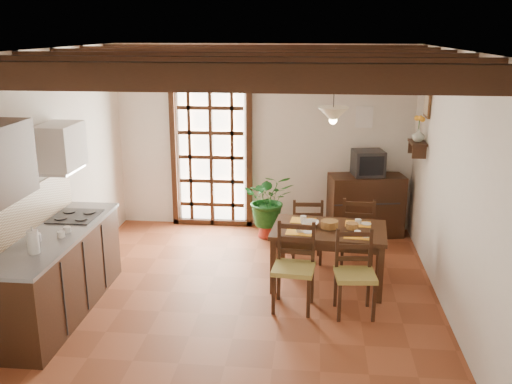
# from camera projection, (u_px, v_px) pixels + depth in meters

# --- Properties ---
(ground_plane) EXTENTS (5.00, 5.00, 0.00)m
(ground_plane) POSITION_uv_depth(u_px,v_px,m) (244.00, 295.00, 6.68)
(ground_plane) COLOR brown
(room_shell) EXTENTS (4.52, 5.02, 2.81)m
(room_shell) POSITION_uv_depth(u_px,v_px,m) (243.00, 143.00, 6.18)
(room_shell) COLOR silver
(room_shell) RESTS_ON ground_plane
(ceiling_beams) EXTENTS (4.50, 4.34, 0.20)m
(ceiling_beams) POSITION_uv_depth(u_px,v_px,m) (243.00, 60.00, 5.94)
(ceiling_beams) COLOR black
(ceiling_beams) RESTS_ON room_shell
(french_door) EXTENTS (1.26, 0.11, 2.32)m
(french_door) POSITION_uv_depth(u_px,v_px,m) (211.00, 152.00, 8.77)
(french_door) COLOR white
(french_door) RESTS_ON ground_plane
(kitchen_counter) EXTENTS (0.64, 2.25, 1.38)m
(kitchen_counter) POSITION_uv_depth(u_px,v_px,m) (58.00, 272.00, 6.17)
(kitchen_counter) COLOR black
(kitchen_counter) RESTS_ON ground_plane
(range_hood) EXTENTS (0.38, 0.60, 0.54)m
(range_hood) POSITION_uv_depth(u_px,v_px,m) (60.00, 147.00, 6.35)
(range_hood) COLOR white
(range_hood) RESTS_ON room_shell
(counter_items) EXTENTS (0.50, 1.43, 0.25)m
(counter_items) POSITION_uv_depth(u_px,v_px,m) (57.00, 227.00, 6.12)
(counter_items) COLOR black
(counter_items) RESTS_ON kitchen_counter
(dining_table) EXTENTS (1.41, 0.97, 0.73)m
(dining_table) POSITION_uv_depth(u_px,v_px,m) (329.00, 236.00, 6.80)
(dining_table) COLOR #3A2213
(dining_table) RESTS_ON ground_plane
(chair_near_left) EXTENTS (0.48, 0.47, 0.97)m
(chair_near_left) POSITION_uv_depth(u_px,v_px,m) (293.00, 283.00, 6.31)
(chair_near_left) COLOR #A29545
(chair_near_left) RESTS_ON ground_plane
(chair_near_right) EXTENTS (0.46, 0.44, 0.92)m
(chair_near_right) POSITION_uv_depth(u_px,v_px,m) (354.00, 289.00, 6.19)
(chair_near_right) COLOR #A29545
(chair_near_right) RESTS_ON ground_plane
(chair_far_left) EXTENTS (0.44, 0.42, 0.90)m
(chair_far_left) POSITION_uv_depth(u_px,v_px,m) (306.00, 241.00, 7.60)
(chair_far_left) COLOR #A29545
(chair_far_left) RESTS_ON ground_plane
(chair_far_right) EXTENTS (0.47, 0.45, 0.95)m
(chair_far_right) POSITION_uv_depth(u_px,v_px,m) (357.00, 243.00, 7.48)
(chair_far_right) COLOR #A29545
(chair_far_right) RESTS_ON ground_plane
(table_setting) EXTENTS (0.97, 0.65, 0.09)m
(table_setting) POSITION_uv_depth(u_px,v_px,m) (329.00, 228.00, 6.77)
(table_setting) COLOR #FFAC28
(table_setting) RESTS_ON dining_table
(table_bowl) EXTENTS (0.24, 0.24, 0.05)m
(table_bowl) POSITION_uv_depth(u_px,v_px,m) (310.00, 223.00, 6.85)
(table_bowl) COLOR white
(table_bowl) RESTS_ON dining_table
(sideboard) EXTENTS (1.16, 0.69, 0.92)m
(sideboard) POSITION_uv_depth(u_px,v_px,m) (366.00, 205.00, 8.53)
(sideboard) COLOR black
(sideboard) RESTS_ON ground_plane
(crt_tv) EXTENTS (0.50, 0.47, 0.37)m
(crt_tv) POSITION_uv_depth(u_px,v_px,m) (368.00, 163.00, 8.34)
(crt_tv) COLOR black
(crt_tv) RESTS_ON sideboard
(fuse_box) EXTENTS (0.25, 0.03, 0.32)m
(fuse_box) POSITION_uv_depth(u_px,v_px,m) (364.00, 117.00, 8.42)
(fuse_box) COLOR white
(fuse_box) RESTS_ON room_shell
(plant_pot) EXTENTS (0.33, 0.33, 0.20)m
(plant_pot) POSITION_uv_depth(u_px,v_px,m) (269.00, 230.00, 8.54)
(plant_pot) COLOR maroon
(plant_pot) RESTS_ON ground_plane
(potted_plant) EXTENTS (2.05, 1.81, 2.11)m
(potted_plant) POSITION_uv_depth(u_px,v_px,m) (269.00, 200.00, 8.41)
(potted_plant) COLOR #144C19
(potted_plant) RESTS_ON ground_plane
(wall_shelf) EXTENTS (0.20, 0.42, 0.20)m
(wall_shelf) POSITION_uv_depth(u_px,v_px,m) (417.00, 145.00, 7.58)
(wall_shelf) COLOR black
(wall_shelf) RESTS_ON room_shell
(shelf_vase) EXTENTS (0.15, 0.15, 0.15)m
(shelf_vase) POSITION_uv_depth(u_px,v_px,m) (418.00, 135.00, 7.54)
(shelf_vase) COLOR #B2BFB2
(shelf_vase) RESTS_ON wall_shelf
(shelf_flowers) EXTENTS (0.14, 0.14, 0.36)m
(shelf_flowers) POSITION_uv_depth(u_px,v_px,m) (419.00, 120.00, 7.49)
(shelf_flowers) COLOR #FFAC28
(shelf_flowers) RESTS_ON shelf_vase
(framed_picture) EXTENTS (0.03, 0.32, 0.32)m
(framed_picture) POSITION_uv_depth(u_px,v_px,m) (427.00, 105.00, 7.43)
(framed_picture) COLOR brown
(framed_picture) RESTS_ON room_shell
(pendant_lamp) EXTENTS (0.36, 0.36, 0.84)m
(pendant_lamp) POSITION_uv_depth(u_px,v_px,m) (333.00, 113.00, 6.49)
(pendant_lamp) COLOR black
(pendant_lamp) RESTS_ON room_shell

